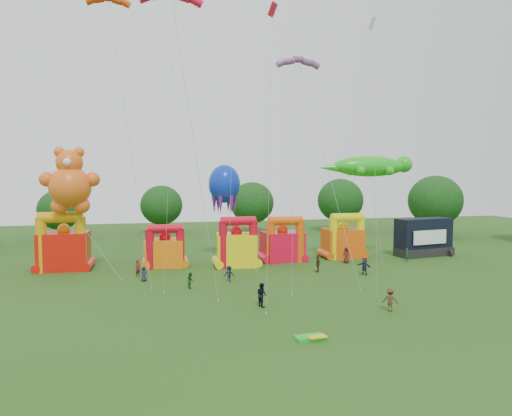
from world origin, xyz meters
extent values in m
plane|color=#234A14|center=(0.00, 0.00, 0.00)|extent=(160.00, 160.00, 0.00)
cylinder|color=#352314|center=(38.56, 44.50, 1.86)|extent=(0.44, 0.44, 3.72)
ellipsoid|color=#143F13|center=(38.56, 44.50, 6.41)|extent=(9.30, 9.30, 8.89)
cylinder|color=#352314|center=(25.29, 55.38, 1.75)|extent=(0.44, 0.44, 3.51)
ellipsoid|color=#143F13|center=(25.29, 55.38, 6.04)|extent=(8.77, 8.78, 8.39)
cylinder|color=#352314|center=(8.24, 57.29, 1.65)|extent=(0.44, 0.44, 3.30)
ellipsoid|color=#143F13|center=(8.24, 57.29, 5.68)|extent=(8.25, 8.25, 7.88)
cylinder|color=#352314|center=(-8.52, 59.27, 1.55)|extent=(0.44, 0.44, 3.09)
ellipsoid|color=#143F13|center=(-8.52, 59.27, 5.32)|extent=(7.73, 7.72, 7.38)
cylinder|color=#352314|center=(-25.70, 56.29, 1.44)|extent=(0.44, 0.44, 2.88)
ellipsoid|color=#143F13|center=(-25.70, 56.29, 4.96)|extent=(7.20, 7.20, 6.88)
cube|color=red|center=(-19.90, 28.52, 2.15)|extent=(5.35, 4.31, 4.30)
cylinder|color=#DA9B0B|center=(-21.97, 26.99, 3.07)|extent=(1.16, 1.16, 6.14)
cylinder|color=#DA9B0B|center=(-17.84, 26.99, 3.07)|extent=(1.16, 1.16, 6.14)
cylinder|color=#DA9B0B|center=(-19.90, 26.99, 6.14)|extent=(4.71, 1.22, 1.22)
sphere|color=#DA9B0B|center=(-19.90, 28.52, 4.60)|extent=(1.40, 1.40, 1.40)
cube|color=orange|center=(-8.54, 27.83, 1.62)|extent=(4.86, 4.09, 3.24)
cylinder|color=red|center=(-10.28, 26.54, 2.31)|extent=(0.98, 0.98, 4.62)
cylinder|color=red|center=(-6.81, 26.54, 2.31)|extent=(0.98, 0.98, 4.62)
cylinder|color=red|center=(-8.54, 26.54, 4.62)|extent=(3.96, 1.03, 1.03)
sphere|color=red|center=(-8.54, 27.83, 3.54)|extent=(1.40, 1.40, 1.40)
cube|color=yellow|center=(-0.22, 26.22, 1.93)|extent=(4.88, 4.04, 3.85)
cylinder|color=red|center=(-2.01, 24.89, 2.75)|extent=(1.01, 1.01, 5.50)
cylinder|color=red|center=(1.57, 24.89, 2.75)|extent=(1.01, 1.01, 5.50)
cylinder|color=red|center=(-0.22, 24.89, 5.50)|extent=(4.08, 1.06, 1.06)
sphere|color=red|center=(-0.22, 26.22, 4.15)|extent=(1.40, 1.40, 1.40)
cube|color=red|center=(6.06, 28.33, 1.83)|extent=(5.27, 4.42, 3.65)
cylinder|color=#E6530C|center=(4.18, 26.92, 2.61)|extent=(1.06, 1.06, 5.22)
cylinder|color=#E6530C|center=(7.95, 26.92, 2.61)|extent=(1.06, 1.06, 5.22)
cylinder|color=#E6530C|center=(6.06, 26.92, 5.22)|extent=(4.30, 1.12, 1.12)
sphere|color=#E6530C|center=(6.06, 28.33, 3.95)|extent=(1.40, 1.40, 1.40)
cube|color=#E0530C|center=(14.50, 28.95, 1.89)|extent=(4.96, 4.02, 3.78)
cylinder|color=yellow|center=(12.62, 27.55, 2.70)|extent=(1.06, 1.06, 5.40)
cylinder|color=yellow|center=(16.39, 27.55, 2.70)|extent=(1.06, 1.06, 5.40)
cylinder|color=yellow|center=(14.50, 27.55, 5.40)|extent=(4.29, 1.11, 1.11)
sphere|color=yellow|center=(14.50, 28.95, 4.08)|extent=(1.40, 1.40, 1.40)
cube|color=black|center=(25.70, 27.65, 0.55)|extent=(8.27, 4.27, 1.10)
cube|color=black|center=(25.70, 27.85, 3.07)|extent=(8.21, 3.90, 3.94)
cube|color=white|center=(25.70, 26.32, 2.68)|extent=(5.37, 1.02, 1.85)
cylinder|color=black|center=(22.55, 26.47, 0.40)|extent=(0.30, 0.90, 0.90)
cylinder|color=black|center=(28.85, 26.47, 0.40)|extent=(0.30, 0.90, 0.90)
sphere|color=orange|center=(-18.62, 25.88, 9.56)|extent=(4.46, 4.46, 4.46)
sphere|color=orange|center=(-18.62, 25.88, 12.19)|extent=(2.84, 2.84, 2.84)
sphere|color=orange|center=(-19.63, 25.88, 13.31)|extent=(1.12, 1.12, 1.12)
sphere|color=orange|center=(-17.60, 25.88, 13.31)|extent=(1.12, 1.12, 1.12)
sphere|color=orange|center=(-20.95, 25.88, 10.37)|extent=(1.62, 1.62, 1.62)
sphere|color=orange|center=(-16.28, 25.88, 10.37)|extent=(1.62, 1.62, 1.62)
sphere|color=orange|center=(-19.73, 25.88, 7.53)|extent=(1.83, 1.83, 1.83)
sphere|color=orange|center=(-17.50, 25.88, 7.53)|extent=(1.83, 1.83, 1.83)
sphere|color=white|center=(-18.62, 24.51, 12.19)|extent=(0.81, 0.81, 0.81)
ellipsoid|color=green|center=(17.32, 27.20, 11.96)|extent=(9.95, 3.11, 2.64)
sphere|color=green|center=(22.18, 27.20, 12.25)|extent=(2.14, 2.14, 2.14)
cone|color=green|center=(12.27, 27.20, 11.77)|extent=(3.89, 1.55, 1.55)
sphere|color=green|center=(19.27, 28.75, 11.38)|extent=(1.17, 1.17, 1.17)
sphere|color=green|center=(19.27, 25.64, 11.38)|extent=(1.17, 1.17, 1.17)
sphere|color=green|center=(15.38, 28.75, 11.38)|extent=(1.17, 1.17, 1.17)
sphere|color=green|center=(15.38, 25.64, 11.38)|extent=(1.17, 1.17, 1.17)
ellipsoid|color=#0C2CB4|center=(-0.86, 31.39, 9.70)|extent=(4.10, 4.10, 4.92)
cone|color=#591E8C|center=(0.48, 31.39, 7.45)|extent=(0.92, 0.92, 3.28)
cone|color=#591E8C|center=(-0.19, 32.55, 7.45)|extent=(0.92, 0.92, 3.28)
cone|color=#591E8C|center=(-1.52, 32.55, 7.45)|extent=(0.92, 0.92, 3.28)
cone|color=#591E8C|center=(-2.19, 31.39, 7.45)|extent=(0.92, 0.92, 3.28)
cone|color=#591E8C|center=(-1.52, 30.24, 7.45)|extent=(0.92, 0.92, 3.28)
cone|color=#591E8C|center=(-0.19, 30.24, 7.45)|extent=(0.92, 0.92, 3.28)
cube|color=red|center=(0.72, 12.82, 25.27)|extent=(1.02, 1.02, 1.10)
cube|color=white|center=(11.54, 15.54, 25.73)|extent=(1.02, 1.02, 1.10)
cube|color=green|center=(0.24, 0.87, 0.12)|extent=(2.09, 1.18, 0.24)
cube|color=yellow|center=(0.64, 0.57, 0.26)|extent=(1.25, 0.71, 0.10)
imported|color=#23233B|center=(-10.82, 20.33, 0.77)|extent=(0.86, 0.68, 1.53)
imported|color=maroon|center=(-11.49, 22.46, 0.92)|extent=(0.77, 0.79, 1.83)
imported|color=#1B431F|center=(-6.39, 16.33, 0.76)|extent=(0.62, 0.77, 1.53)
imported|color=black|center=(-2.41, 17.99, 0.83)|extent=(1.16, 0.78, 1.67)
imported|color=#41311A|center=(8.02, 20.64, 0.93)|extent=(1.04, 1.13, 1.86)
imported|color=#272741|center=(12.48, 18.28, 0.95)|extent=(1.33, 1.81, 1.89)
imported|color=#511B17|center=(13.29, 24.90, 0.99)|extent=(1.13, 1.11, 1.97)
imported|color=#19402D|center=(20.95, 23.93, 0.86)|extent=(0.65, 0.75, 1.72)
imported|color=black|center=(-1.13, 8.95, 0.98)|extent=(1.01, 1.14, 1.96)
imported|color=#432F1A|center=(8.49, 5.42, 0.94)|extent=(1.39, 1.28, 1.87)
camera|label=1|loc=(-9.51, -26.92, 10.70)|focal=32.00mm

